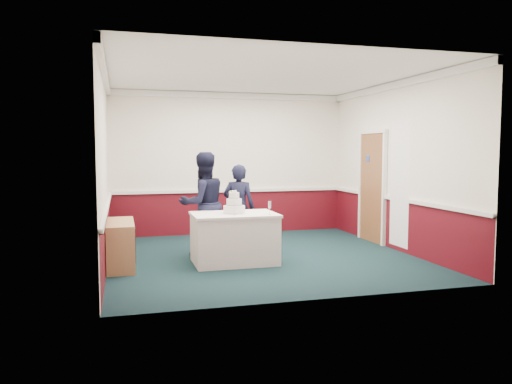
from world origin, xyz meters
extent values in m
plane|color=#132A2E|center=(0.00, 0.00, 0.00)|extent=(5.00, 5.00, 0.00)
cube|color=white|center=(0.00, 2.48, 1.50)|extent=(5.00, 0.05, 3.00)
cube|color=white|center=(-2.48, 0.00, 1.50)|extent=(0.05, 5.00, 3.00)
cube|color=white|center=(2.48, 0.00, 1.50)|extent=(0.05, 5.00, 3.00)
cube|color=white|center=(0.00, 0.00, 2.98)|extent=(5.00, 5.00, 0.05)
cube|color=#4F0A13|center=(0.00, 2.48, 0.45)|extent=(5.00, 0.02, 0.90)
cube|color=white|center=(0.00, 2.47, 0.92)|extent=(4.98, 0.05, 0.06)
cube|color=white|center=(0.00, 2.46, 2.93)|extent=(5.00, 0.08, 0.12)
cube|color=brown|center=(2.46, 0.80, 1.05)|extent=(0.05, 0.90, 2.10)
cube|color=#234799|center=(2.44, 0.95, 1.62)|extent=(0.01, 0.12, 0.12)
cube|color=white|center=(2.42, -0.25, 1.20)|extent=(0.02, 0.60, 2.20)
cube|color=tan|center=(-2.28, -0.16, 0.35)|extent=(0.40, 1.20, 0.70)
cube|color=black|center=(-2.07, -0.16, 0.40)|extent=(0.01, 1.00, 0.50)
cube|color=white|center=(-0.54, -0.33, 0.38)|extent=(1.28, 0.88, 0.76)
cube|color=white|center=(-0.54, -0.33, 0.77)|extent=(1.32, 0.92, 0.04)
cylinder|color=white|center=(-0.54, -0.33, 0.85)|extent=(0.34, 0.34, 0.12)
cylinder|color=silver|center=(-0.54, -0.33, 0.80)|extent=(0.35, 0.35, 0.03)
cylinder|color=white|center=(-0.54, -0.33, 0.97)|extent=(0.24, 0.24, 0.11)
cylinder|color=silver|center=(-0.54, -0.33, 0.92)|extent=(0.25, 0.25, 0.02)
cylinder|color=white|center=(-0.54, -0.33, 1.07)|extent=(0.16, 0.16, 0.10)
cylinder|color=silver|center=(-0.54, -0.33, 1.03)|extent=(0.17, 0.17, 0.02)
sphere|color=#EDE5C9|center=(-0.54, -0.33, 1.14)|extent=(0.03, 0.03, 0.03)
sphere|color=#EDE5C9|center=(-0.52, -0.31, 1.14)|extent=(0.03, 0.03, 0.03)
sphere|color=#EDE5C9|center=(-0.56, -0.30, 1.14)|extent=(0.03, 0.03, 0.03)
sphere|color=#EDE5C9|center=(-0.53, -0.35, 1.14)|extent=(0.03, 0.03, 0.03)
sphere|color=#EDE5C9|center=(-0.57, -0.34, 1.14)|extent=(0.03, 0.03, 0.03)
cube|color=silver|center=(-0.57, -0.53, 0.79)|extent=(0.10, 0.21, 0.00)
cylinder|color=silver|center=(-0.04, -0.61, 0.79)|extent=(0.05, 0.05, 0.01)
cylinder|color=silver|center=(-0.04, -0.61, 0.84)|extent=(0.01, 0.01, 0.09)
cylinder|color=silver|center=(-0.04, -0.61, 0.94)|extent=(0.04, 0.04, 0.11)
imported|color=black|center=(-0.92, 0.41, 0.88)|extent=(1.00, 0.87, 1.75)
imported|color=black|center=(-0.26, 0.59, 0.77)|extent=(0.67, 0.58, 1.54)
camera|label=1|loc=(-2.25, -7.94, 1.77)|focal=35.00mm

